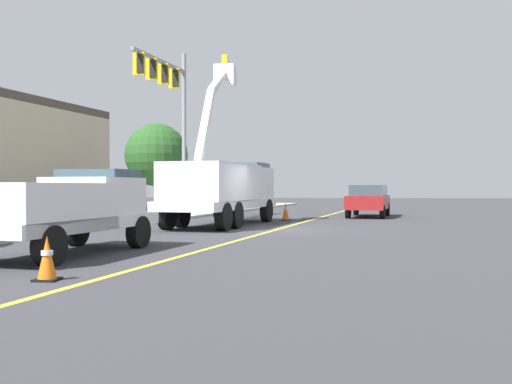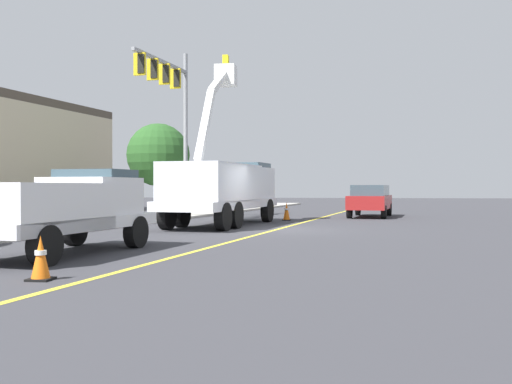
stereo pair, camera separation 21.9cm
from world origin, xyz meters
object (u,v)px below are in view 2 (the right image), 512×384
Objects in this scene: passing_minivan at (370,199)px; traffic_signal_mast at (171,97)px; utility_bucket_truck at (223,186)px; traffic_cone_leading at (41,258)px; service_pickup_truck at (61,208)px; traffic_cone_mid_front at (287,211)px.

passing_minivan is 11.62m from traffic_signal_mast.
utility_bucket_truck is 11.02× the size of traffic_cone_leading.
traffic_cone_leading is 19.39m from traffic_signal_mast.
utility_bucket_truck is 1.68× the size of passing_minivan.
utility_bucket_truck is 6.84m from traffic_signal_mast.
service_pickup_truck is 6.80× the size of traffic_cone_mid_front.
traffic_signal_mast is (18.35, 2.75, 5.63)m from traffic_cone_leading.
traffic_cone_mid_front is at bearing -9.42° from traffic_cone_leading.
traffic_cone_mid_front is 8.02m from traffic_signal_mast.
service_pickup_truck is at bearing 169.55° from utility_bucket_truck.
traffic_signal_mast is at bearing 108.47° from passing_minivan.
traffic_signal_mast reaches higher than traffic_cone_leading.
traffic_signal_mast reaches higher than passing_minivan.
traffic_signal_mast is (-3.32, 9.94, 5.04)m from passing_minivan.
traffic_cone_mid_front is at bearing -16.84° from service_pickup_truck.
traffic_signal_mast is (14.74, 1.38, 4.89)m from service_pickup_truck.
traffic_cone_mid_front reaches higher than traffic_cone_leading.
utility_bucket_truck is 14.38m from traffic_cone_leading.
traffic_signal_mast reaches higher than service_pickup_truck.
service_pickup_truck is 7.62× the size of traffic_cone_leading.
utility_bucket_truck reaches higher than traffic_cone_mid_front.
utility_bucket_truck is 10.89m from service_pickup_truck.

